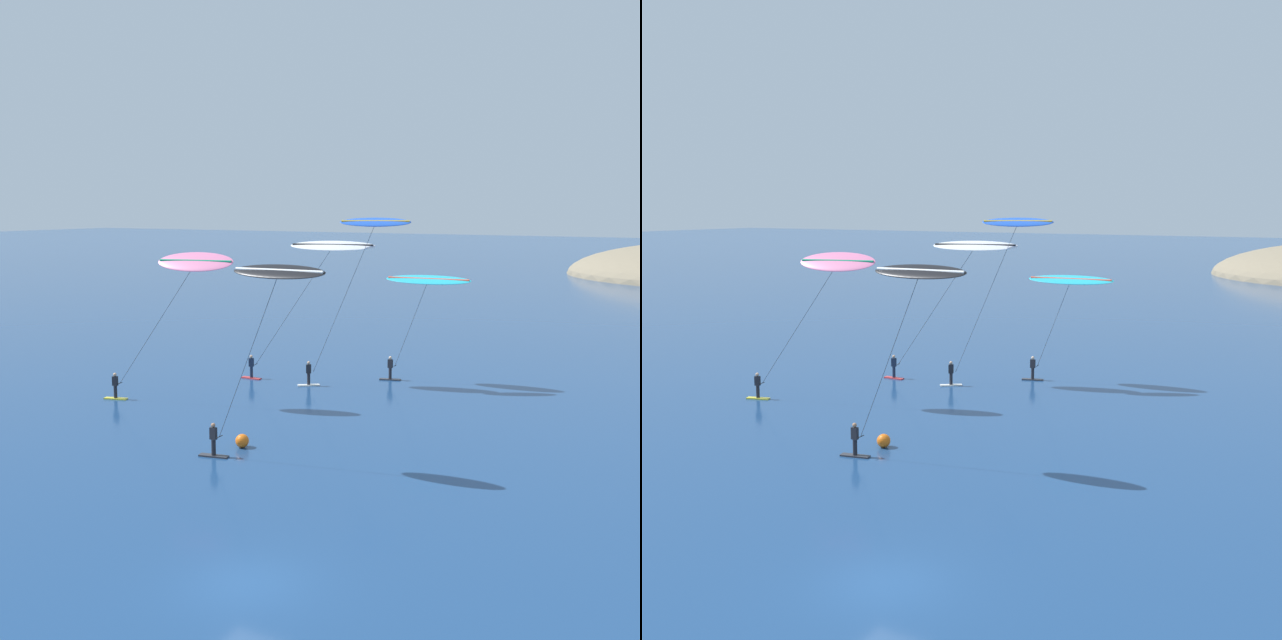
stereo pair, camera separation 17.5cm
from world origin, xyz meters
TOP-DOWN VIEW (x-y plane):
  - ground_plane at (0.00, 0.00)m, footprint 600.00×600.00m
  - kitesurfer_black at (-5.70, 10.38)m, footprint 6.94×1.36m
  - kitesurfer_white at (-12.21, 27.26)m, footprint 9.61×2.95m
  - kitesurfer_blue at (-9.27, 27.71)m, footprint 7.15×4.02m
  - kitesurfer_cyan at (-6.37, 30.65)m, footprint 6.45×1.91m
  - kitesurfer_pink at (-16.49, 17.86)m, footprint 8.94×2.99m
  - marker_buoy at (-8.73, 12.17)m, footprint 0.70×0.70m

SIDE VIEW (x-z plane):
  - ground_plane at x=0.00m, z-range 0.00..0.00m
  - marker_buoy at x=-8.73m, z-range 0.00..0.70m
  - kitesurfer_cyan at x=-6.37m, z-range 2.97..10.53m
  - kitesurfer_pink at x=-16.49m, z-range 3.53..13.02m
  - kitesurfer_black at x=-5.70m, z-range 3.58..13.22m
  - kitesurfer_white at x=-12.21m, z-range 3.95..13.88m
  - kitesurfer_blue at x=-9.27m, z-range 4.33..15.85m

